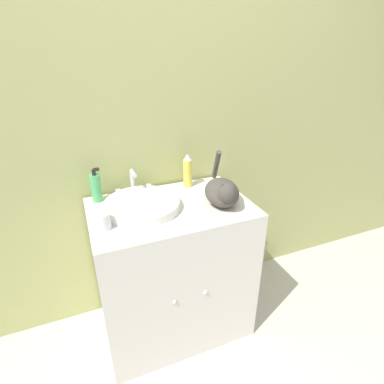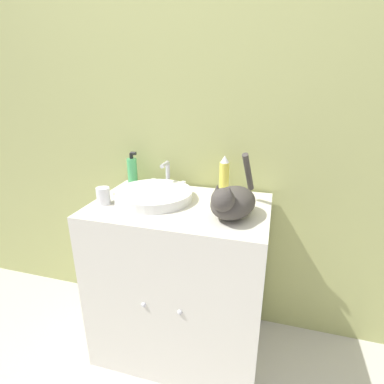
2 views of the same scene
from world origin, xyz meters
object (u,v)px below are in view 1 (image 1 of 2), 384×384
spray_bottle (188,171)px  cup (103,221)px  cat (222,191)px  soap_bottle (96,187)px

spray_bottle → cup: 0.61m
spray_bottle → cat: bearing=-73.2°
spray_bottle → soap_bottle: bearing=179.2°
soap_bottle → cat: bearing=-25.4°
cat → spray_bottle: cat is taller
soap_bottle → spray_bottle: spray_bottle is taller
cat → spray_bottle: (-0.09, 0.28, 0.02)m
cat → soap_bottle: (-0.61, 0.29, 0.01)m
cat → cup: 0.61m
spray_bottle → cup: size_ratio=2.51×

